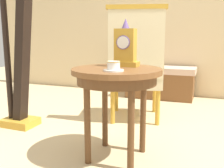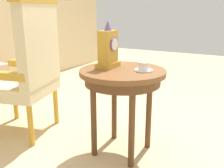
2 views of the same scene
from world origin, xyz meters
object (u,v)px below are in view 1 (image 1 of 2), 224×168
object	(u,v)px
side_table	(117,81)
teacup_left	(114,67)
harp	(18,46)
mantel_clock	(125,47)
window_bench	(160,82)
armchair	(136,63)

from	to	relation	value
side_table	teacup_left	distance (m)	0.19
side_table	harp	bearing A→B (deg)	165.32
mantel_clock	harp	world-z (taller)	harp
teacup_left	window_bench	bearing A→B (deg)	92.43
teacup_left	armchair	world-z (taller)	armchair
harp	side_table	bearing A→B (deg)	-14.68
armchair	harp	world-z (taller)	harp
armchair	window_bench	bearing A→B (deg)	87.54
teacup_left	harp	xyz separation A→B (m)	(-1.10, 0.43, 0.10)
side_table	harp	distance (m)	1.13
armchair	mantel_clock	bearing A→B (deg)	-80.30
mantel_clock	window_bench	distance (m)	1.90
side_table	window_bench	size ratio (longest dim) A/B	0.67
mantel_clock	harp	size ratio (longest dim) A/B	0.18
mantel_clock	armchair	xyz separation A→B (m)	(-0.12, 0.71, -0.19)
teacup_left	window_bench	world-z (taller)	teacup_left
mantel_clock	window_bench	size ratio (longest dim) A/B	0.35
mantel_clock	window_bench	xyz separation A→B (m)	(-0.07, 1.81, -0.56)
window_bench	mantel_clock	bearing A→B (deg)	-87.68
mantel_clock	armchair	world-z (taller)	armchair
mantel_clock	harp	xyz separation A→B (m)	(-1.09, 0.15, -0.01)
mantel_clock	side_table	bearing A→B (deg)	-97.75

